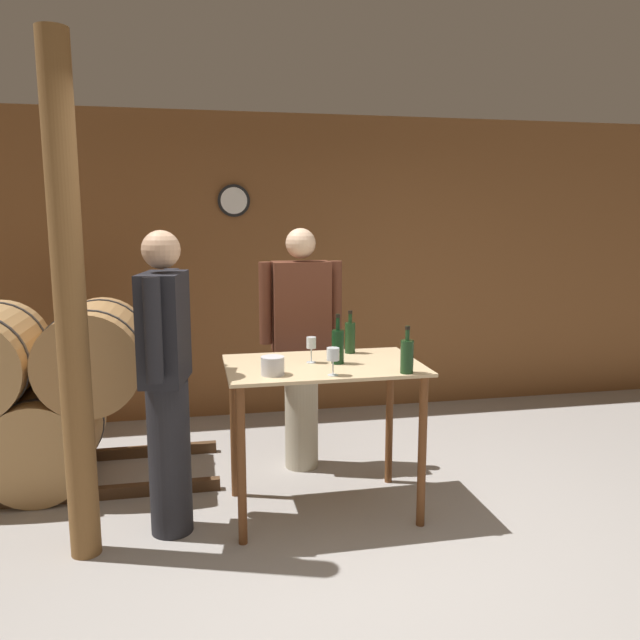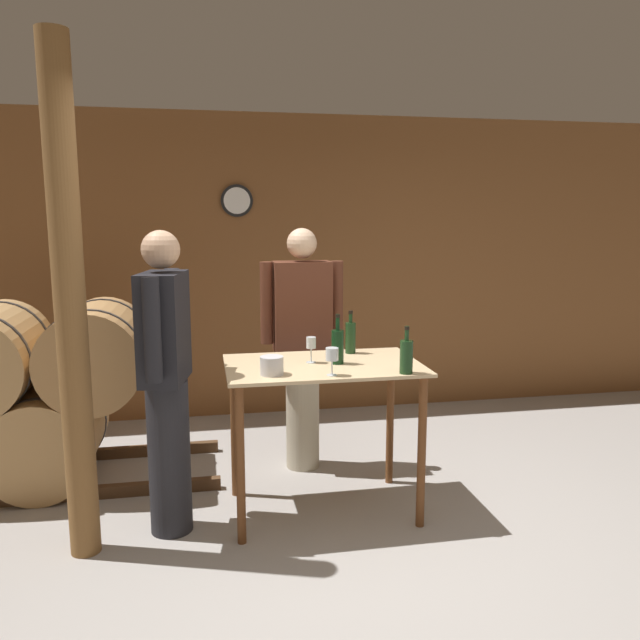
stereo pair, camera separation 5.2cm
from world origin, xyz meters
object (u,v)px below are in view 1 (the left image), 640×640
at_px(wine_bottle_center, 407,355).
at_px(person_host, 301,344).
at_px(wine_glass_near_left, 311,344).
at_px(person_visitor_with_scarf, 166,377).
at_px(wooden_post, 70,308).
at_px(wine_glass_near_center, 333,355).
at_px(ice_bucket, 273,366).
at_px(wine_bottle_left, 350,336).
at_px(wine_bottle_far_left, 338,345).

height_order(wine_bottle_center, person_host, person_host).
bearing_deg(person_host, wine_glass_near_left, -94.47).
bearing_deg(wine_glass_near_left, wine_bottle_center, -36.31).
bearing_deg(person_host, person_visitor_with_scarf, -138.81).
relative_size(wooden_post, person_visitor_with_scarf, 1.55).
relative_size(wine_glass_near_center, ice_bucket, 1.19).
xyz_separation_m(wine_bottle_left, person_visitor_with_scarf, (-1.15, -0.34, -0.12)).
bearing_deg(wine_glass_near_left, ice_bucket, -137.60).
bearing_deg(person_visitor_with_scarf, wine_bottle_center, -9.77).
xyz_separation_m(wine_bottle_far_left, person_visitor_with_scarf, (-1.01, -0.07, -0.13)).
xyz_separation_m(wine_bottle_center, person_host, (-0.43, 1.02, -0.12)).
bearing_deg(wine_glass_near_center, wine_glass_near_left, 100.76).
height_order(wine_bottle_far_left, person_visitor_with_scarf, person_visitor_with_scarf).
distance_m(wine_bottle_far_left, wine_glass_near_center, 0.29).
xyz_separation_m(wooden_post, ice_bucket, (1.04, 0.04, -0.36)).
relative_size(wine_glass_near_left, ice_bucket, 1.20).
distance_m(wine_bottle_far_left, person_host, 0.74).
height_order(wine_bottle_center, wine_glass_near_center, wine_bottle_center).
distance_m(wine_glass_near_left, wine_glass_near_center, 0.33).
relative_size(wine_bottle_far_left, wine_bottle_left, 1.08).
bearing_deg(wooden_post, wine_bottle_center, -2.32).
bearing_deg(person_host, wine_bottle_left, -61.49).
xyz_separation_m(wine_bottle_center, wine_glass_near_left, (-0.48, 0.35, 0.01)).
bearing_deg(wooden_post, wine_bottle_far_left, 8.89).
xyz_separation_m(wooden_post, wine_bottle_center, (1.78, -0.07, -0.31)).
height_order(wine_bottle_far_left, wine_bottle_center, wine_bottle_far_left).
height_order(wine_glass_near_left, ice_bucket, wine_glass_near_left).
relative_size(wine_glass_near_left, person_host, 0.09).
distance_m(wine_bottle_center, wine_glass_near_left, 0.60).
xyz_separation_m(wine_glass_near_center, person_visitor_with_scarf, (-0.91, 0.20, -0.13)).
bearing_deg(wine_glass_near_left, person_visitor_with_scarf, -171.66).
bearing_deg(wine_glass_near_left, wine_glass_near_center, -79.24).
distance_m(wooden_post, wine_glass_near_left, 1.37).
distance_m(wooden_post, ice_bucket, 1.10).
relative_size(wine_bottle_left, wine_bottle_center, 1.03).
bearing_deg(ice_bucket, person_host, 70.71).
relative_size(wine_bottle_far_left, wine_glass_near_center, 1.91).
bearing_deg(wine_bottle_center, person_host, 112.87).
xyz_separation_m(wine_bottle_left, ice_bucket, (-0.56, -0.46, -0.06)).
height_order(wine_glass_near_center, person_host, person_host).
bearing_deg(wooden_post, wine_glass_near_center, -1.75).
relative_size(wine_glass_near_left, person_visitor_with_scarf, 0.09).
bearing_deg(wine_bottle_left, wooden_post, -162.70).
distance_m(wooden_post, person_host, 1.71).
relative_size(wine_bottle_far_left, wine_bottle_center, 1.11).
distance_m(ice_bucket, person_host, 0.96).
xyz_separation_m(person_host, person_visitor_with_scarf, (-0.90, -0.79, 0.00)).
bearing_deg(wine_glass_near_center, wine_bottle_left, 66.51).
xyz_separation_m(wine_bottle_center, person_visitor_with_scarf, (-1.33, 0.23, -0.12)).
bearing_deg(wine_glass_near_center, wooden_post, 178.25).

